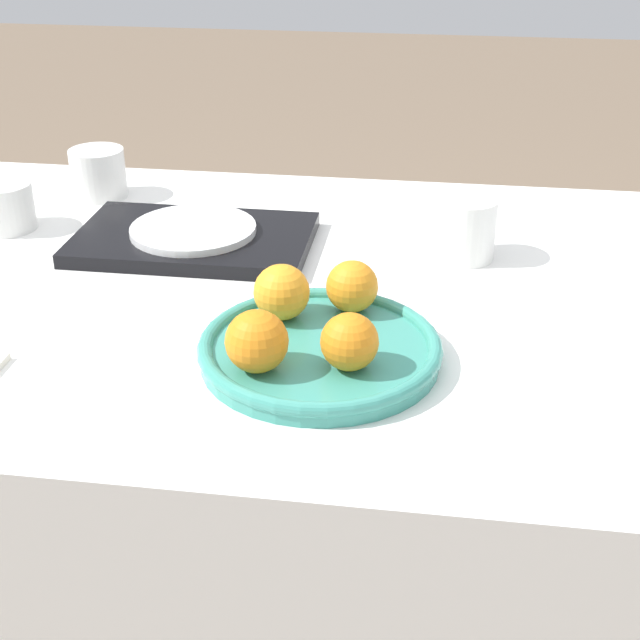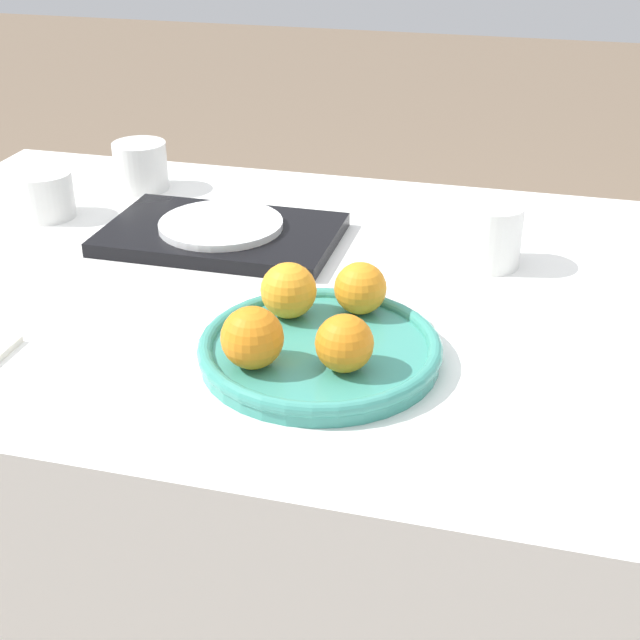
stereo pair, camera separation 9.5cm
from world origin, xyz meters
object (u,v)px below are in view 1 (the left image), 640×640
(serving_tray, at_px, (194,239))
(side_plate, at_px, (193,229))
(fruit_platter, at_px, (320,349))
(orange_2, at_px, (257,341))
(cup_0, at_px, (98,173))
(cup_1, at_px, (466,229))
(orange_3, at_px, (352,286))
(orange_1, at_px, (350,342))
(cup_2, at_px, (5,207))
(orange_0, at_px, (282,292))

(serving_tray, xyz_separation_m, side_plate, (0.00, -0.00, 0.01))
(fruit_platter, bearing_deg, orange_2, -134.73)
(fruit_platter, height_order, serving_tray, fruit_platter)
(orange_2, distance_m, cup_0, 0.64)
(side_plate, xyz_separation_m, cup_1, (0.37, 0.01, 0.02))
(orange_2, distance_m, orange_3, 0.17)
(orange_1, bearing_deg, fruit_platter, 131.88)
(cup_1, bearing_deg, orange_1, -109.07)
(orange_2, bearing_deg, cup_0, 125.07)
(orange_2, relative_size, cup_2, 0.78)
(side_plate, relative_size, cup_0, 2.03)
(fruit_platter, relative_size, side_plate, 1.52)
(orange_2, distance_m, side_plate, 0.38)
(side_plate, relative_size, cup_2, 2.09)
(fruit_platter, height_order, orange_2, orange_2)
(serving_tray, distance_m, cup_2, 0.29)
(side_plate, height_order, cup_1, cup_1)
(orange_1, distance_m, orange_3, 0.13)
(orange_0, relative_size, orange_1, 1.06)
(fruit_platter, xyz_separation_m, cup_0, (-0.42, 0.46, 0.02))
(orange_3, distance_m, cup_1, 0.25)
(cup_1, distance_m, cup_2, 0.66)
(orange_2, xyz_separation_m, cup_1, (0.21, 0.36, -0.01))
(serving_tray, relative_size, side_plate, 1.86)
(orange_1, xyz_separation_m, orange_3, (-0.01, 0.13, -0.00))
(orange_3, xyz_separation_m, cup_2, (-0.53, 0.22, -0.01))
(orange_2, height_order, cup_0, orange_2)
(orange_0, xyz_separation_m, serving_tray, (-0.17, 0.23, -0.04))
(serving_tray, bearing_deg, orange_0, -53.78)
(serving_tray, bearing_deg, orange_2, -64.71)
(orange_2, bearing_deg, fruit_platter, 45.27)
(orange_0, distance_m, cup_2, 0.52)
(orange_0, distance_m, orange_2, 0.12)
(orange_1, relative_size, cup_2, 0.72)
(cup_1, xyz_separation_m, cup_2, (-0.66, 0.01, -0.01))
(side_plate, height_order, cup_0, cup_0)
(side_plate, bearing_deg, fruit_platter, -52.62)
(fruit_platter, distance_m, cup_0, 0.63)
(cup_0, xyz_separation_m, cup_2, (-0.09, -0.15, -0.00))
(side_plate, bearing_deg, serving_tray, 90.00)
(fruit_platter, relative_size, cup_2, 3.17)
(fruit_platter, xyz_separation_m, side_plate, (-0.22, 0.29, 0.01))
(orange_0, xyz_separation_m, orange_2, (-0.00, -0.12, 0.00))
(orange_1, relative_size, orange_2, 0.92)
(orange_0, xyz_separation_m, orange_3, (0.08, 0.03, -0.00))
(serving_tray, relative_size, cup_0, 3.78)
(orange_3, xyz_separation_m, cup_1, (0.13, 0.21, -0.01))
(fruit_platter, bearing_deg, cup_0, 132.35)
(orange_1, bearing_deg, orange_3, 95.19)
(orange_2, bearing_deg, side_plate, 115.29)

